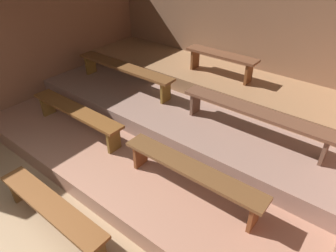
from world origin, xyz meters
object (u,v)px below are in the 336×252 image
bench_lower_right (191,172)px  bench_upper_center (221,58)px  bench_middle_left (124,69)px  bench_lower_left (76,113)px  bench_middle_right (254,114)px  bench_floor_center (51,208)px

bench_lower_right → bench_upper_center: 2.67m
bench_middle_left → bench_upper_center: size_ratio=1.66×
bench_lower_left → bench_middle_right: 2.89m
bench_lower_left → bench_lower_right: (2.35, 0.00, 0.00)m
bench_floor_center → bench_middle_left: 3.09m
bench_middle_left → bench_upper_center: bench_upper_center is taller
bench_lower_right → bench_middle_right: 1.39m
bench_lower_left → bench_floor_center: bearing=-48.3°
bench_middle_left → bench_lower_right: bearing=-27.9°
bench_lower_right → bench_middle_left: bearing=152.1°
bench_floor_center → bench_upper_center: bearing=87.8°
bench_floor_center → bench_middle_right: bench_middle_right is taller
bench_lower_right → bench_upper_center: (-1.01, 2.41, 0.56)m
bench_lower_right → bench_middle_right: size_ratio=0.87×
bench_floor_center → bench_middle_left: (-1.39, 2.69, 0.58)m
bench_floor_center → bench_upper_center: size_ratio=1.32×
bench_floor_center → bench_middle_right: size_ratio=0.80×
bench_lower_right → bench_middle_right: bearing=81.9°
bench_floor_center → bench_upper_center: bench_upper_center is taller
bench_lower_right → bench_middle_left: (-2.54, 1.35, 0.29)m
bench_lower_right → bench_floor_center: bearing=-130.5°
bench_lower_left → bench_lower_right: size_ratio=1.00×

